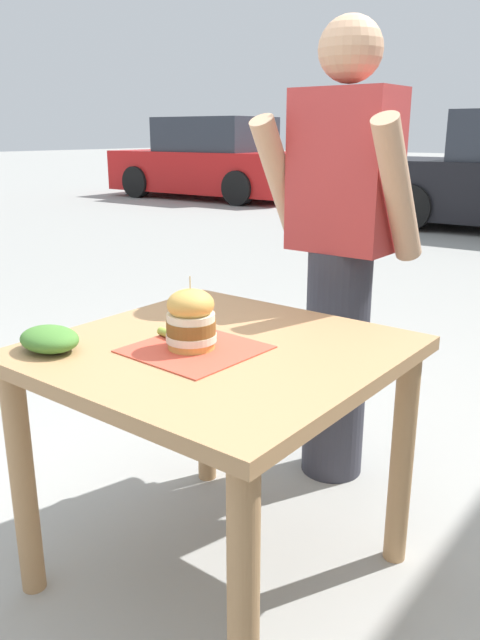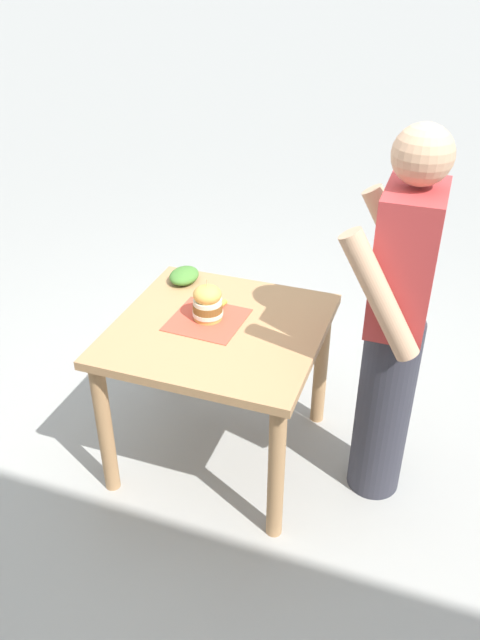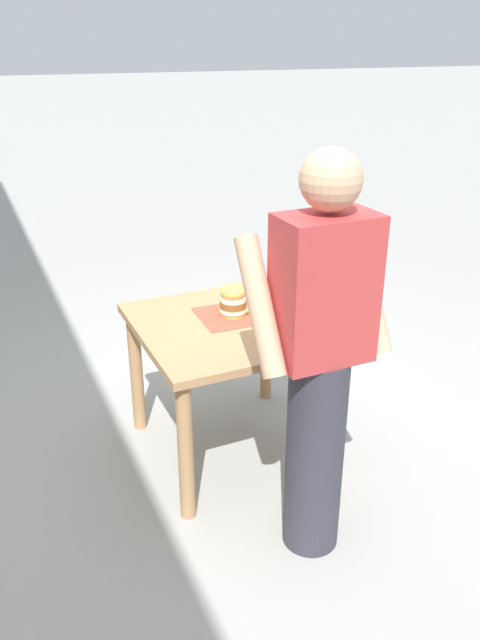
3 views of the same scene
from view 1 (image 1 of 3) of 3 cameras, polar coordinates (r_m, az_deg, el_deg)
The scene contains 8 objects.
ground_plane at distance 2.10m, azimuth -1.81°, elevation -21.97°, with size 80.00×80.00×0.00m, color #9E9E99.
patio_table at distance 1.78m, azimuth -1.99°, elevation -6.27°, with size 0.91×0.92×0.75m.
serving_paper at distance 1.70m, azimuth -4.13°, elevation -2.67°, with size 0.32×0.32×0.00m, color #D64C38.
sandwich at distance 1.68m, azimuth -4.51°, elevation 0.08°, with size 0.14×0.14×0.20m.
pickle_spear at distance 1.78m, azimuth -6.46°, elevation -1.32°, with size 0.02×0.02×0.09m, color #8EA83D.
side_salad at distance 1.76m, azimuth -17.02°, elevation -1.67°, with size 0.18×0.14×0.07m, color #477F33.
diner_across_table at distance 2.32m, azimuth 9.16°, elevation 5.95°, with size 0.55×0.35×1.69m.
parked_car_far_end at distance 13.17m, azimuth -2.66°, elevation 14.21°, with size 4.27×1.98×1.60m.
Camera 1 is at (1.05, -1.25, 1.31)m, focal length 35.00 mm.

